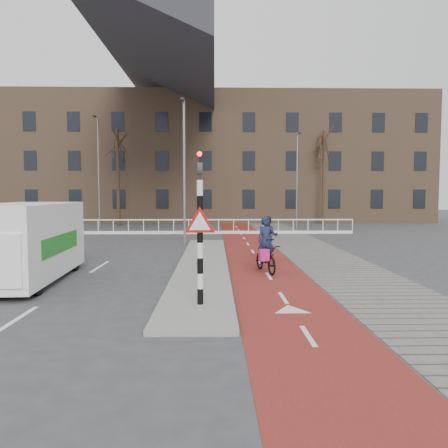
{
  "coord_description": "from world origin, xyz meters",
  "views": [
    {
      "loc": [
        -0.26,
        -12.03,
        2.69
      ],
      "look_at": [
        0.1,
        5.0,
        1.5
      ],
      "focal_mm": 35.0,
      "sensor_mm": 36.0,
      "label": 1
    }
  ],
  "objects": [
    {
      "name": "cyclist_near",
      "position": [
        1.48,
        2.68,
        0.65
      ],
      "size": [
        1.03,
        1.91,
        1.9
      ],
      "rotation": [
        0.0,
        0.0,
        0.23
      ],
      "color": "black",
      "rests_on": "bike_lane"
    },
    {
      "name": "bike_lane",
      "position": [
        1.5,
        10.0,
        0.01
      ],
      "size": [
        2.5,
        60.0,
        0.01
      ],
      "primitive_type": "cube",
      "color": "maroon",
      "rests_on": "ground"
    },
    {
      "name": "traffic_signal",
      "position": [
        -0.6,
        -2.02,
        1.99
      ],
      "size": [
        0.8,
        0.8,
        3.68
      ],
      "color": "black",
      "rests_on": "curb_island"
    },
    {
      "name": "ground",
      "position": [
        0.0,
        0.0,
        0.0
      ],
      "size": [
        120.0,
        120.0,
        0.0
      ],
      "primitive_type": "plane",
      "color": "#38383A",
      "rests_on": "ground"
    },
    {
      "name": "railing",
      "position": [
        -5.0,
        17.0,
        0.31
      ],
      "size": [
        28.0,
        0.1,
        0.99
      ],
      "color": "silver",
      "rests_on": "ground"
    },
    {
      "name": "streetlight_right",
      "position": [
        6.04,
        21.36,
        3.65
      ],
      "size": [
        0.12,
        0.12,
        7.29
      ],
      "primitive_type": "cylinder",
      "color": "slate",
      "rests_on": "ground"
    },
    {
      "name": "van",
      "position": [
        -6.06,
        1.29,
        1.26
      ],
      "size": [
        2.51,
        5.66,
        2.39
      ],
      "rotation": [
        0.0,
        0.0,
        0.05
      ],
      "color": "white",
      "rests_on": "ground"
    },
    {
      "name": "cyclist_far",
      "position": [
        1.87,
        5.05,
        0.75
      ],
      "size": [
        0.83,
        1.69,
        1.78
      ],
      "rotation": [
        0.0,
        0.0,
        -0.15
      ],
      "color": "black",
      "rests_on": "bike_lane"
    },
    {
      "name": "streetlight_near",
      "position": [
        -1.81,
        10.4,
        3.69
      ],
      "size": [
        0.12,
        0.12,
        7.38
      ],
      "primitive_type": "cylinder",
      "color": "slate",
      "rests_on": "ground"
    },
    {
      "name": "tree_right",
      "position": [
        9.22,
        25.87,
        4.05
      ],
      "size": [
        0.24,
        0.24,
        8.1
      ],
      "primitive_type": "cylinder",
      "color": "black",
      "rests_on": "ground"
    },
    {
      "name": "sidewalk",
      "position": [
        4.3,
        10.0,
        0.01
      ],
      "size": [
        3.0,
        60.0,
        0.01
      ],
      "primitive_type": "cube",
      "color": "slate",
      "rests_on": "ground"
    },
    {
      "name": "streetlight_left",
      "position": [
        -9.58,
        23.39,
        4.41
      ],
      "size": [
        0.12,
        0.12,
        8.81
      ],
      "primitive_type": "cylinder",
      "color": "slate",
      "rests_on": "ground"
    },
    {
      "name": "curb_island",
      "position": [
        -0.7,
        4.0,
        0.06
      ],
      "size": [
        1.8,
        16.0,
        0.12
      ],
      "primitive_type": "cube",
      "color": "gray",
      "rests_on": "ground"
    },
    {
      "name": "bollard",
      "position": [
        -0.81,
        3.09,
        0.48
      ],
      "size": [
        0.12,
        0.12,
        0.73
      ],
      "primitive_type": "cylinder",
      "color": "#F8AF0D",
      "rests_on": "curb_island"
    },
    {
      "name": "tree_mid",
      "position": [
        -8.21,
        24.13,
        3.98
      ],
      "size": [
        0.28,
        0.28,
        7.96
      ],
      "primitive_type": "cylinder",
      "color": "black",
      "rests_on": "ground"
    },
    {
      "name": "townhouse_row",
      "position": [
        -3.0,
        32.0,
        7.81
      ],
      "size": [
        46.0,
        10.0,
        15.9
      ],
      "color": "#7F6047",
      "rests_on": "ground"
    }
  ]
}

